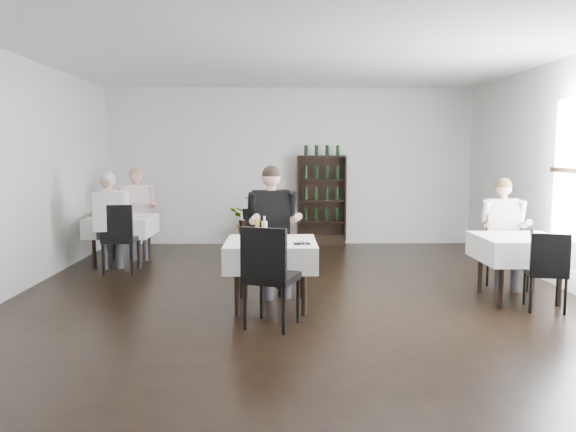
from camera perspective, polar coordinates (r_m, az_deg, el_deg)
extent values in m
plane|color=black|center=(6.59, 0.92, -9.16)|extent=(9.00, 9.00, 0.00)
plane|color=white|center=(6.46, 0.97, 17.38)|extent=(9.00, 9.00, 0.00)
plane|color=silver|center=(10.85, 0.18, 5.03)|extent=(7.00, 0.00, 7.00)
plane|color=silver|center=(1.88, 5.30, -2.10)|extent=(7.00, 0.00, 7.00)
cube|color=black|center=(10.83, 3.38, -2.43)|extent=(0.90, 0.28, 0.20)
cylinder|color=black|center=(6.16, -5.21, -6.89)|extent=(0.06, 0.06, 0.71)
cylinder|color=black|center=(6.87, -4.75, -5.48)|extent=(0.06, 0.06, 0.71)
cylinder|color=black|center=(6.15, 1.64, -6.89)|extent=(0.06, 0.06, 0.71)
cylinder|color=black|center=(6.86, 1.37, -5.48)|extent=(0.06, 0.06, 0.71)
cube|color=black|center=(6.43, -1.75, -2.89)|extent=(0.85, 0.85, 0.04)
cube|color=white|center=(6.45, -1.75, -3.86)|extent=(1.03, 1.03, 0.30)
cylinder|color=black|center=(9.08, -19.11, -2.89)|extent=(0.06, 0.06, 0.71)
cylinder|color=black|center=(9.72, -17.87, -2.24)|extent=(0.06, 0.06, 0.71)
cylinder|color=black|center=(8.89, -14.94, -2.94)|extent=(0.06, 0.06, 0.71)
cylinder|color=black|center=(9.54, -13.96, -2.28)|extent=(0.06, 0.06, 0.71)
cube|color=black|center=(9.25, -16.55, -0.28)|extent=(0.80, 0.80, 0.04)
cube|color=white|center=(9.26, -16.52, -0.96)|extent=(0.98, 0.98, 0.30)
cylinder|color=black|center=(6.95, 20.87, -5.76)|extent=(0.06, 0.06, 0.71)
cylinder|color=black|center=(7.57, 18.97, -4.70)|extent=(0.06, 0.06, 0.71)
cylinder|color=black|center=(7.23, 25.91, -5.52)|extent=(0.06, 0.06, 0.71)
cylinder|color=black|center=(7.83, 23.67, -4.53)|extent=(0.06, 0.06, 0.71)
cube|color=black|center=(7.33, 22.48, -2.23)|extent=(0.80, 0.80, 0.04)
cube|color=white|center=(7.34, 22.44, -3.08)|extent=(0.98, 0.98, 0.30)
imported|color=#275B1F|center=(10.63, -3.42, -0.52)|extent=(1.02, 0.93, 0.96)
cylinder|color=black|center=(6.93, -4.31, -6.34)|extent=(0.04, 0.04, 0.48)
cylinder|color=black|center=(7.34, -4.34, -5.61)|extent=(0.04, 0.04, 0.48)
cylinder|color=black|center=(6.95, -0.83, -6.29)|extent=(0.04, 0.04, 0.48)
cylinder|color=black|center=(7.36, -1.06, -5.57)|extent=(0.04, 0.04, 0.48)
cube|color=black|center=(7.09, -2.65, -3.80)|extent=(0.51, 0.51, 0.07)
cube|color=black|center=(7.26, -2.73, -1.30)|extent=(0.48, 0.09, 0.52)
cylinder|color=black|center=(5.93, 1.02, -8.57)|extent=(0.04, 0.04, 0.48)
cylinder|color=black|center=(5.55, -0.44, -9.61)|extent=(0.04, 0.04, 0.48)
cylinder|color=black|center=(6.07, -2.71, -8.20)|extent=(0.04, 0.04, 0.48)
cylinder|color=black|center=(5.71, -4.39, -9.18)|extent=(0.04, 0.04, 0.48)
cube|color=black|center=(5.74, -1.64, -6.28)|extent=(0.62, 0.62, 0.07)
cube|color=black|center=(5.49, -2.51, -3.89)|extent=(0.46, 0.22, 0.52)
cylinder|color=black|center=(9.85, -17.36, -2.91)|extent=(0.03, 0.03, 0.44)
cylinder|color=black|center=(10.23, -17.21, -2.57)|extent=(0.03, 0.03, 0.44)
cylinder|color=black|center=(9.83, -15.15, -2.86)|extent=(0.03, 0.03, 0.44)
cylinder|color=black|center=(10.21, -15.08, -2.52)|extent=(0.03, 0.03, 0.44)
cube|color=black|center=(9.99, -16.24, -1.32)|extent=(0.52, 0.52, 0.07)
cube|color=black|center=(10.16, -16.23, 0.26)|extent=(0.44, 0.14, 0.47)
cylinder|color=black|center=(8.84, -14.94, -3.78)|extent=(0.04, 0.04, 0.47)
cylinder|color=black|center=(8.46, -15.59, -4.27)|extent=(0.04, 0.04, 0.47)
cylinder|color=black|center=(8.95, -17.49, -3.74)|extent=(0.04, 0.04, 0.47)
cylinder|color=black|center=(8.56, -18.24, -4.22)|extent=(0.04, 0.04, 0.47)
cube|color=black|center=(8.66, -16.62, -2.27)|extent=(0.47, 0.47, 0.07)
cube|color=black|center=(8.42, -17.06, -0.64)|extent=(0.47, 0.06, 0.51)
cylinder|color=black|center=(7.64, 20.91, -5.81)|extent=(0.03, 0.03, 0.41)
cylinder|color=black|center=(7.95, 19.61, -5.30)|extent=(0.03, 0.03, 0.41)
cylinder|color=black|center=(7.83, 23.19, -5.62)|extent=(0.03, 0.03, 0.41)
cylinder|color=black|center=(8.13, 21.83, -5.13)|extent=(0.03, 0.03, 0.41)
cube|color=black|center=(7.84, 21.46, -3.79)|extent=(0.47, 0.47, 0.06)
cube|color=black|center=(7.96, 20.84, -1.84)|extent=(0.42, 0.10, 0.45)
cylinder|color=black|center=(7.24, 25.67, -6.72)|extent=(0.03, 0.03, 0.41)
cylinder|color=black|center=(6.90, 26.34, -7.38)|extent=(0.03, 0.03, 0.41)
cylinder|color=black|center=(7.16, 22.88, -6.72)|extent=(0.03, 0.03, 0.41)
cylinder|color=black|center=(6.82, 23.42, -7.39)|extent=(0.03, 0.03, 0.41)
cube|color=black|center=(6.98, 24.67, -5.20)|extent=(0.49, 0.49, 0.06)
cube|color=black|center=(6.76, 25.10, -3.51)|extent=(0.41, 0.14, 0.44)
cube|color=#3A3940|center=(6.96, -2.32, -3.05)|extent=(0.24, 0.49, 0.16)
cylinder|color=#3A3940|center=(6.83, -2.03, -6.24)|extent=(0.12, 0.12, 0.55)
cube|color=#3A3940|center=(7.00, -0.52, -2.99)|extent=(0.24, 0.49, 0.16)
cylinder|color=#3A3940|center=(6.87, -0.18, -6.16)|extent=(0.12, 0.12, 0.55)
cube|color=black|center=(7.13, -1.74, 0.17)|extent=(0.49, 0.33, 0.61)
cylinder|color=tan|center=(6.80, -3.42, -0.34)|extent=(0.15, 0.36, 0.17)
cylinder|color=tan|center=(6.89, 0.81, -0.23)|extent=(0.15, 0.36, 0.17)
sphere|color=tan|center=(7.07, -1.72, 3.93)|extent=(0.23, 0.23, 0.23)
sphere|color=black|center=(7.07, -1.72, 4.20)|extent=(0.23, 0.23, 0.23)
cube|color=#3A3940|center=(9.71, -15.61, -0.76)|extent=(0.28, 0.47, 0.15)
cylinder|color=#3A3940|center=(9.57, -15.48, -2.88)|extent=(0.12, 0.12, 0.52)
cube|color=#3A3940|center=(9.72, -14.37, -0.72)|extent=(0.28, 0.47, 0.15)
cylinder|color=#3A3940|center=(9.58, -14.22, -2.83)|extent=(0.12, 0.12, 0.52)
cube|color=#CDA9AC|center=(9.88, -15.14, 1.41)|extent=(0.47, 0.35, 0.58)
cylinder|color=tan|center=(9.58, -16.46, 1.09)|extent=(0.18, 0.34, 0.16)
cylinder|color=tan|center=(9.62, -13.57, 1.19)|extent=(0.18, 0.34, 0.16)
sphere|color=tan|center=(9.83, -15.20, 3.97)|extent=(0.22, 0.22, 0.22)
sphere|color=olive|center=(9.83, -15.21, 4.16)|extent=(0.22, 0.22, 0.22)
cube|color=#3A3940|center=(8.75, -16.91, -1.62)|extent=(0.23, 0.46, 0.15)
cylinder|color=#3A3940|center=(8.99, -16.76, -3.53)|extent=(0.12, 0.12, 0.51)
cube|color=#3A3940|center=(8.77, -18.28, -1.65)|extent=(0.23, 0.46, 0.15)
cylinder|color=#3A3940|center=(9.01, -18.09, -3.56)|extent=(0.12, 0.12, 0.51)
cube|color=silver|center=(8.52, -17.79, 0.48)|extent=(0.46, 0.31, 0.58)
cylinder|color=tan|center=(8.79, -16.06, 0.57)|extent=(0.15, 0.34, 0.16)
cylinder|color=tan|center=(8.83, -19.18, 0.49)|extent=(0.15, 0.34, 0.16)
sphere|color=tan|center=(8.51, -17.88, 3.44)|extent=(0.22, 0.22, 0.22)
sphere|color=beige|center=(8.51, -17.88, 3.65)|extent=(0.22, 0.22, 0.22)
cube|color=#3A3940|center=(7.79, 20.42, -2.91)|extent=(0.19, 0.44, 0.14)
cylinder|color=#3A3940|center=(7.67, 20.64, -5.45)|extent=(0.11, 0.11, 0.49)
cube|color=#3A3940|center=(7.84, 21.84, -2.91)|extent=(0.19, 0.44, 0.14)
cylinder|color=#3A3940|center=(7.72, 22.09, -5.44)|extent=(0.11, 0.11, 0.49)
cube|color=silver|center=(7.95, 20.89, -0.34)|extent=(0.43, 0.27, 0.55)
cylinder|color=tan|center=(7.64, 19.70, -0.71)|extent=(0.12, 0.32, 0.16)
cylinder|color=tan|center=(7.76, 23.02, -0.74)|extent=(0.12, 0.32, 0.16)
sphere|color=tan|center=(7.90, 21.05, 2.68)|extent=(0.21, 0.21, 0.21)
sphere|color=brown|center=(7.89, 21.06, 2.90)|extent=(0.21, 0.21, 0.21)
cube|color=white|center=(6.70, -1.58, -2.08)|extent=(0.30, 0.30, 0.02)
cube|color=#542618|center=(6.68, -1.84, -1.93)|extent=(0.10, 0.08, 0.02)
sphere|color=#30731E|center=(6.74, -1.06, -1.70)|extent=(0.06, 0.06, 0.06)
cube|color=#9C7347|center=(6.64, -1.41, -2.01)|extent=(0.11, 0.11, 0.02)
cube|color=white|center=(6.17, -1.55, -2.83)|extent=(0.35, 0.35, 0.02)
cube|color=#542618|center=(6.14, -1.86, -2.65)|extent=(0.14, 0.13, 0.03)
sphere|color=#30731E|center=(6.20, -0.94, -2.38)|extent=(0.07, 0.07, 0.07)
cube|color=#9C7347|center=(6.10, -1.35, -2.75)|extent=(0.10, 0.08, 0.02)
cone|color=black|center=(6.36, -4.72, -1.53)|extent=(0.07, 0.07, 0.25)
cylinder|color=silver|center=(6.34, -4.73, -0.14)|extent=(0.02, 0.02, 0.06)
cone|color=gold|center=(6.46, -3.13, -1.39)|extent=(0.07, 0.07, 0.25)
cylinder|color=silver|center=(6.44, -3.14, -0.02)|extent=(0.02, 0.02, 0.06)
cylinder|color=silver|center=(6.44, -2.41, -1.51)|extent=(0.07, 0.07, 0.23)
cylinder|color=#A81709|center=(6.44, -2.41, -1.66)|extent=(0.07, 0.07, 0.06)
cylinder|color=silver|center=(6.42, -2.42, -0.26)|extent=(0.03, 0.03, 0.06)
cube|color=black|center=(6.21, 1.41, -2.82)|extent=(0.19, 0.16, 0.01)
cylinder|color=silver|center=(6.21, 1.22, -2.73)|extent=(0.03, 0.20, 0.01)
cylinder|color=silver|center=(6.21, 1.60, -2.73)|extent=(0.04, 0.20, 0.01)
cylinder|color=black|center=(7.37, 23.54, -1.56)|extent=(0.04, 0.04, 0.09)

